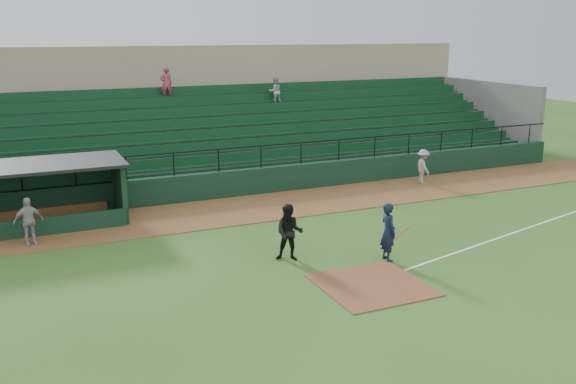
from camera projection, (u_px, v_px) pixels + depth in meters
name	position (u px, v px, depth m)	size (l,w,h in m)	color
ground	(355.00, 274.00, 19.00)	(90.00, 90.00, 0.00)	#2E591C
warning_track	(259.00, 207.00, 26.06)	(40.00, 4.00, 0.03)	brown
home_plate_dirt	(372.00, 285.00, 18.11)	(3.00, 3.00, 0.03)	brown
foul_line	(524.00, 229.00, 23.23)	(18.00, 0.09, 0.01)	white
stadium_structure	(200.00, 126.00, 32.95)	(38.00, 13.08, 6.40)	black
dugout	(1.00, 193.00, 23.23)	(8.90, 3.20, 2.42)	black
batter_at_plate	(388.00, 232.00, 19.88)	(1.05, 0.74, 1.92)	black
umpire	(289.00, 233.00, 19.89)	(0.91, 0.71, 1.87)	black
runner	(423.00, 167.00, 29.94)	(1.07, 0.62, 1.66)	#9B9691
dugout_player_a	(28.00, 221.00, 21.31)	(0.98, 0.41, 1.68)	#ABA4A0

